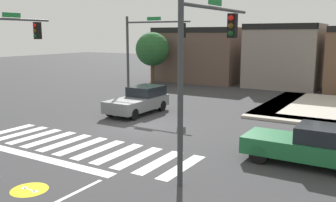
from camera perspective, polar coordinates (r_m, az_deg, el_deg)
The scene contains 11 objects.
ground_plane at distance 20.11m, azimuth -4.17°, elevation -3.67°, with size 120.00×120.00×0.00m, color #353538.
crosswalk_near at distance 16.77m, azimuth -13.13°, elevation -6.73°, with size 10.57×2.96×0.01m.
bike_detector_marking at distance 12.77m, azimuth -20.46°, elevation -12.62°, with size 1.17×1.17×0.01m.
curb_corner_northeast at distance 25.92m, azimuth 24.33°, elevation -1.24°, with size 10.00×10.60×0.15m.
storefront_row at distance 36.18m, azimuth 15.35°, elevation 6.64°, with size 23.67×6.17×5.71m.
traffic_signal_southwest at distance 21.34m, azimuth -23.50°, elevation 7.59°, with size 0.32×4.47×6.14m.
traffic_signal_northwest at distance 26.02m, azimuth -2.82°, elevation 8.84°, with size 5.15×0.32×6.06m.
traffic_signal_southeast at distance 13.04m, azimuth 6.00°, elevation 7.70°, with size 0.32×5.57×6.05m.
car_gray at distance 22.99m, azimuth -4.39°, elevation 0.12°, with size 1.94×4.41×1.58m.
car_green at distance 14.80m, azimuth 21.46°, elevation -6.30°, with size 4.62×1.88×1.53m.
roadside_tree at distance 35.91m, azimuth -2.42°, elevation 7.92°, with size 3.22×3.22×5.01m.
Camera 1 is at (11.31, -15.91, 4.82)m, focal length 39.77 mm.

